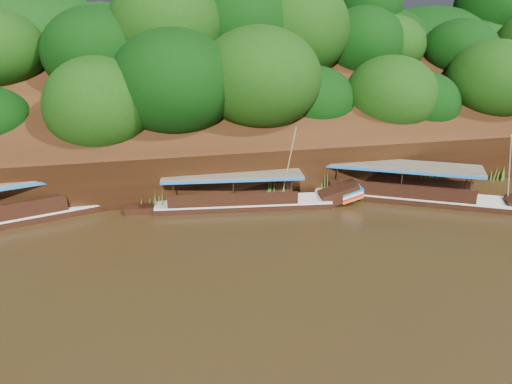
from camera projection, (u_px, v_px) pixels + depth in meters
The scene contains 6 objects.
ground at pixel (287, 265), 24.78m from camera, with size 160.00×160.00×0.00m, color black.
riverbank at pixel (213, 133), 45.04m from camera, with size 120.00×30.06×19.40m.
boat_0 at pixel (425, 194), 33.30m from camera, with size 14.21×9.32×5.59m.
boat_1 at pixel (254, 199), 32.44m from camera, with size 13.58×3.68×5.93m.
boat_2 at pixel (3, 213), 29.73m from camera, with size 17.10×7.38×6.75m.
reeds at pixel (200, 193), 32.42m from camera, with size 47.95×2.33×2.30m.
Camera 1 is at (-6.77, -21.25, 11.51)m, focal length 35.00 mm.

